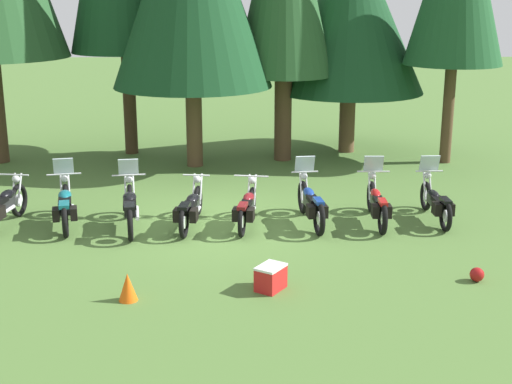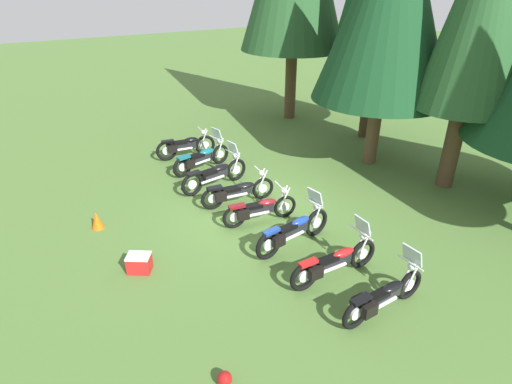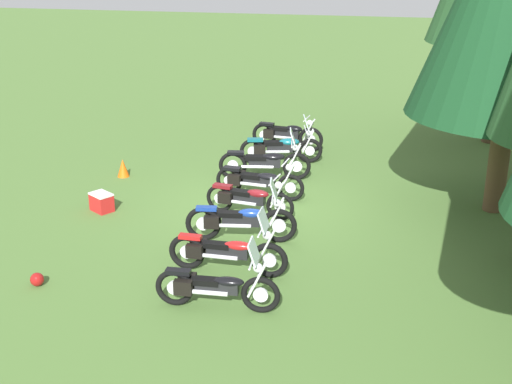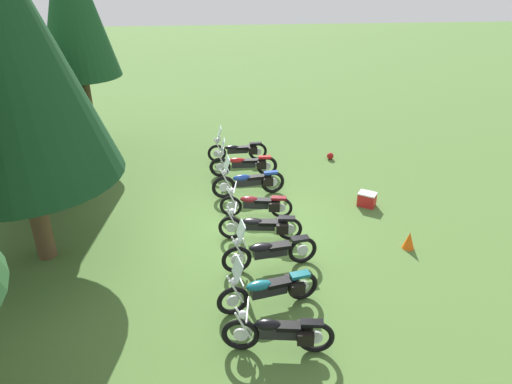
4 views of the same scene
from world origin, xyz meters
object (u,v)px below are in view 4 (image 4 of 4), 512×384
object	(u,v)px
picnic_cooler	(367,199)
pine_tree_4	(2,50)
pine_tree_3	(4,15)
motorcycle_0	(280,332)
motorcycle_3	(262,225)
motorcycle_6	(244,164)
motorcycle_1	(270,289)
traffic_cone	(409,240)
motorcycle_5	(249,182)
motorcycle_2	(269,251)
motorcycle_7	(238,150)
dropped_helmet	(330,156)
pine_tree_5	(71,0)
motorcycle_4	(258,204)

from	to	relation	value
picnic_cooler	pine_tree_4	bearing A→B (deg)	75.82
pine_tree_3	motorcycle_0	bearing A→B (deg)	-135.16
motorcycle_3	motorcycle_6	distance (m)	4.09
motorcycle_1	picnic_cooler	size ratio (longest dim) A/B	3.58
motorcycle_6	traffic_cone	bearing A→B (deg)	131.02
traffic_cone	motorcycle_5	bearing A→B (deg)	49.72
picnic_cooler	motorcycle_2	bearing A→B (deg)	131.02
motorcycle_0	traffic_cone	distance (m)	5.11
motorcycle_2	picnic_cooler	xyz separation A→B (m)	(2.93, -3.37, -0.27)
traffic_cone	motorcycle_7	bearing A→B (deg)	34.16
motorcycle_5	motorcycle_6	world-z (taller)	motorcycle_5
picnic_cooler	dropped_helmet	xyz separation A→B (m)	(3.67, 0.31, -0.09)
dropped_helmet	pine_tree_5	bearing A→B (deg)	78.56
dropped_helmet	motorcycle_7	bearing A→B (deg)	87.82
motorcycle_0	motorcycle_5	xyz separation A→B (m)	(6.69, 0.11, 0.01)
motorcycle_1	motorcycle_7	xyz separation A→B (m)	(8.16, 0.26, -0.03)
motorcycle_0	motorcycle_6	xyz separation A→B (m)	(8.15, 0.17, -0.01)
picnic_cooler	motorcycle_1	bearing A→B (deg)	141.15
motorcycle_5	motorcycle_6	bearing A→B (deg)	-95.17
motorcycle_2	pine_tree_3	size ratio (longest dim) A/B	0.28
motorcycle_4	pine_tree_5	size ratio (longest dim) A/B	0.26
pine_tree_4	motorcycle_6	bearing A→B (deg)	-92.32
motorcycle_6	pine_tree_4	world-z (taller)	pine_tree_4
motorcycle_0	traffic_cone	bearing A→B (deg)	-132.14
motorcycle_1	motorcycle_3	xyz separation A→B (m)	(2.74, -0.10, -0.04)
pine_tree_5	picnic_cooler	xyz separation A→B (m)	(-5.51, -9.39, -5.29)
motorcycle_5	pine_tree_5	world-z (taller)	pine_tree_5
motorcycle_5	dropped_helmet	xyz separation A→B (m)	(2.67, -3.26, -0.35)
pine_tree_5	dropped_helmet	size ratio (longest dim) A/B	31.84
motorcycle_6	pine_tree_4	bearing A→B (deg)	-1.24
motorcycle_3	traffic_cone	bearing A→B (deg)	175.58
motorcycle_0	motorcycle_2	bearing A→B (deg)	-84.36
motorcycle_4	pine_tree_5	bearing A→B (deg)	-36.13
pine_tree_4	motorcycle_3	bearing A→B (deg)	-120.29
motorcycle_2	motorcycle_7	size ratio (longest dim) A/B	1.09
motorcycle_1	dropped_helmet	distance (m)	8.65
motorcycle_4	pine_tree_4	world-z (taller)	pine_tree_4
motorcycle_0	picnic_cooler	distance (m)	6.67
pine_tree_5	motorcycle_7	bearing A→B (deg)	-106.90
pine_tree_3	traffic_cone	size ratio (longest dim) A/B	18.37
motorcycle_2	motorcycle_6	bearing A→B (deg)	-96.16
motorcycle_4	pine_tree_3	world-z (taller)	pine_tree_3
motorcycle_0	traffic_cone	xyz separation A→B (m)	(3.30, -3.89, -0.23)
motorcycle_7	pine_tree_5	xyz separation A→B (m)	(1.70, 5.61, 5.06)
pine_tree_4	traffic_cone	world-z (taller)	pine_tree_4
pine_tree_5	traffic_cone	distance (m)	13.65
pine_tree_5	dropped_helmet	bearing A→B (deg)	-101.44
motorcycle_5	traffic_cone	distance (m)	5.24
motorcycle_1	traffic_cone	distance (m)	4.41
motorcycle_6	dropped_helmet	xyz separation A→B (m)	(1.21, -3.33, -0.33)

